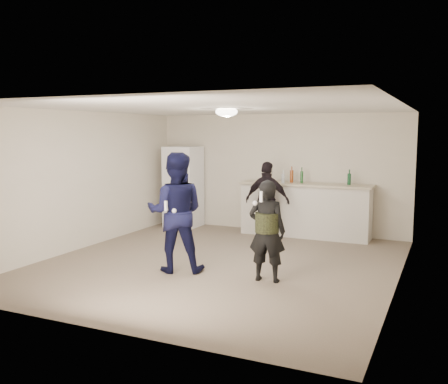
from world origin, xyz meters
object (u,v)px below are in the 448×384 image
at_px(counter, 305,211).
at_px(fridge, 183,187).
at_px(shaker, 266,178).
at_px(woman, 267,231).
at_px(man, 176,212).
at_px(spectator, 267,201).

distance_m(counter, fridge, 2.81).
xyz_separation_m(shaker, woman, (1.17, -3.23, -0.45)).
height_order(man, spectator, man).
xyz_separation_m(fridge, woman, (3.11, -3.17, -0.17)).
xyz_separation_m(man, woman, (1.44, 0.08, -0.18)).
bearing_deg(shaker, spectator, -67.94).
distance_m(counter, woman, 3.26).
bearing_deg(spectator, counter, -132.62).
bearing_deg(spectator, man, 80.63).
bearing_deg(man, spectator, -123.05).
xyz_separation_m(shaker, spectator, (0.25, -0.61, -0.40)).
xyz_separation_m(fridge, man, (1.67, -3.25, 0.01)).
distance_m(fridge, spectator, 2.26).
bearing_deg(counter, man, -108.53).
bearing_deg(shaker, counter, 0.86).
relative_size(counter, fridge, 1.44).
bearing_deg(man, woman, 161.00).
bearing_deg(fridge, counter, 1.44).
height_order(fridge, woman, fridge).
bearing_deg(woman, spectator, -75.43).
bearing_deg(man, fridge, -85.01).
bearing_deg(fridge, shaker, 1.69).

